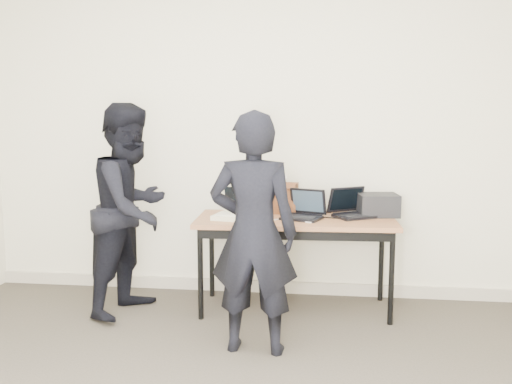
% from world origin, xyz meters
% --- Properties ---
extents(room, '(4.60, 4.60, 2.80)m').
position_xyz_m(room, '(0.00, 0.00, 1.35)').
color(room, '#3E382F').
rests_on(room, ground).
extents(desk, '(1.53, 0.72, 0.72)m').
position_xyz_m(desk, '(0.37, 1.84, 0.66)').
color(desk, brown).
rests_on(desk, ground).
extents(laptop_beige, '(0.35, 0.34, 0.24)m').
position_xyz_m(laptop_beige, '(-0.07, 1.79, 0.77)').
color(laptop_beige, beige).
rests_on(laptop_beige, desk).
extents(laptop_center, '(0.36, 0.35, 0.22)m').
position_xyz_m(laptop_center, '(0.44, 1.85, 0.77)').
color(laptop_center, black).
rests_on(laptop_center, desk).
extents(laptop_right, '(0.41, 0.40, 0.22)m').
position_xyz_m(laptop_right, '(0.80, 1.97, 0.77)').
color(laptop_right, black).
rests_on(laptop_right, desk).
extents(leather_satchel, '(0.38, 0.21, 0.25)m').
position_xyz_m(leather_satchel, '(0.19, 2.06, 0.85)').
color(leather_satchel, '#5C3018').
rests_on(leather_satchel, desk).
extents(tissue, '(0.14, 0.10, 0.08)m').
position_xyz_m(tissue, '(0.22, 2.07, 1.00)').
color(tissue, white).
rests_on(tissue, leather_satchel).
extents(equipment_box, '(0.33, 0.29, 0.17)m').
position_xyz_m(equipment_box, '(1.00, 2.03, 0.81)').
color(equipment_box, black).
rests_on(equipment_box, desk).
extents(power_brick, '(0.09, 0.06, 0.03)m').
position_xyz_m(power_brick, '(0.15, 1.67, 0.74)').
color(power_brick, black).
rests_on(power_brick, desk).
extents(cables, '(1.14, 0.49, 0.01)m').
position_xyz_m(cables, '(0.42, 1.84, 0.72)').
color(cables, black).
rests_on(cables, desk).
extents(person_typist, '(0.57, 0.39, 1.53)m').
position_xyz_m(person_typist, '(0.15, 1.05, 0.77)').
color(person_typist, black).
rests_on(person_typist, ground).
extents(person_observer, '(0.79, 0.91, 1.59)m').
position_xyz_m(person_observer, '(-0.85, 1.67, 0.79)').
color(person_observer, black).
rests_on(person_observer, ground).
extents(baseboard, '(4.50, 0.03, 0.10)m').
position_xyz_m(baseboard, '(0.00, 2.23, 0.05)').
color(baseboard, '#ADA390').
rests_on(baseboard, ground).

